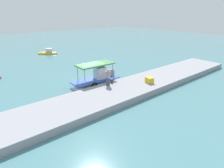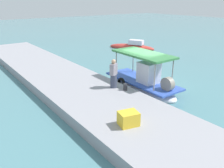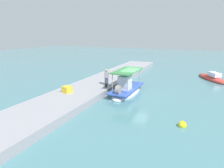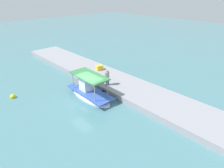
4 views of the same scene
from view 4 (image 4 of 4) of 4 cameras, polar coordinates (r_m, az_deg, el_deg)
name	(u,v)px [view 4 (image 4 of 4)]	position (r m, az deg, el deg)	size (l,w,h in m)	color
ground_plane	(86,101)	(18.46, -7.88, -5.11)	(120.00, 120.00, 0.00)	teal
dock_quay	(119,84)	(20.90, 2.13, 0.01)	(36.00, 4.46, 0.60)	#96949C
main_fishing_boat	(90,93)	(18.99, -6.72, -2.59)	(5.58, 2.13, 2.71)	silver
fisherman_near_bollard	(107,78)	(19.73, -1.42, 1.78)	(0.50, 0.54, 1.69)	#3F465D
mooring_bollard	(101,82)	(20.30, -3.38, 0.69)	(0.24, 0.24, 0.38)	#2D2D33
cargo_crate	(99,68)	(23.86, -3.81, 4.93)	(0.78, 0.63, 0.58)	yellow
marker_buoy	(13,97)	(21.19, -27.47, -3.39)	(0.53, 0.53, 0.53)	yellow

